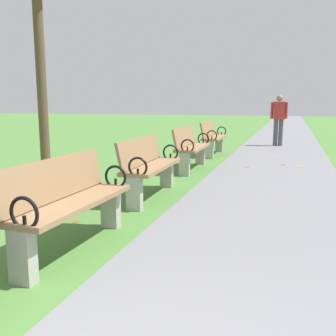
{
  "coord_description": "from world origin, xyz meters",
  "views": [
    {
      "loc": [
        1.49,
        -0.66,
        1.43
      ],
      "look_at": [
        -0.05,
        4.18,
        0.55
      ],
      "focal_mm": 41.16,
      "sensor_mm": 36.0,
      "label": 1
    }
  ],
  "objects": [
    {
      "name": "park_bench_3",
      "position": [
        -0.5,
        4.67,
        0.49
      ],
      "size": [
        0.5,
        1.61,
        0.9
      ],
      "color": "#93704C",
      "rests_on": "ground"
    },
    {
      "name": "scattered_leaves",
      "position": [
        -0.07,
        5.93,
        0.01
      ],
      "size": [
        4.3,
        12.71,
        0.02
      ],
      "color": "#93511E",
      "rests_on": "ground"
    },
    {
      "name": "park_bench_4",
      "position": [
        -0.5,
        7.2,
        0.49
      ],
      "size": [
        0.5,
        1.61,
        0.9
      ],
      "color": "#93704C",
      "rests_on": "ground"
    },
    {
      "name": "park_bench_5",
      "position": [
        -0.5,
        9.61,
        0.49
      ],
      "size": [
        0.49,
        1.61,
        0.9
      ],
      "color": "#93704C",
      "rests_on": "ground"
    },
    {
      "name": "paved_walkway",
      "position": [
        1.22,
        18.0,
        0.01
      ],
      "size": [
        2.44,
        44.0,
        0.02
      ],
      "primitive_type": "cube",
      "color": "slate",
      "rests_on": "ground"
    },
    {
      "name": "pedestrian_walking",
      "position": [
        1.11,
        12.24,
        0.93
      ],
      "size": [
        0.53,
        0.23,
        1.62
      ],
      "color": "#4C4C56",
      "rests_on": "paved_walkway"
    },
    {
      "name": "park_bench_2",
      "position": [
        -0.5,
        2.46,
        0.49
      ],
      "size": [
        0.52,
        1.61,
        0.9
      ],
      "color": "#93704C",
      "rests_on": "ground"
    }
  ]
}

